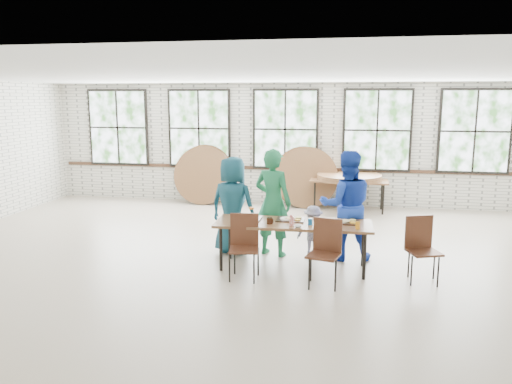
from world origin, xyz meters
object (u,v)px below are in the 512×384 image
dining_table (293,226)px  storage_table (349,182)px  chair_near_right (325,246)px  chair_near_left (244,241)px

dining_table → storage_table: bearing=77.5°
dining_table → chair_near_right: (0.52, -0.59, -0.13)m
chair_near_left → storage_table: chair_near_left is taller
chair_near_left → storage_table: 5.06m
chair_near_right → storage_table: chair_near_right is taller
chair_near_right → storage_table: 4.92m
chair_near_right → storage_table: bearing=100.6°
dining_table → storage_table: 4.41m
dining_table → chair_near_right: chair_near_right is taller
storage_table → dining_table: bearing=-99.3°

